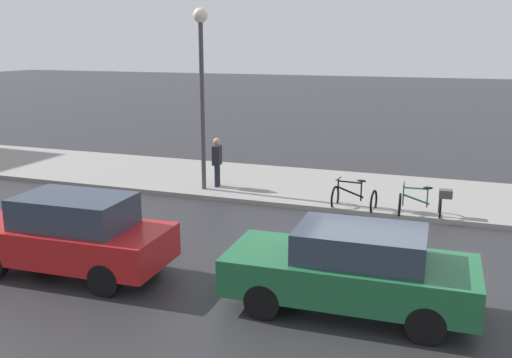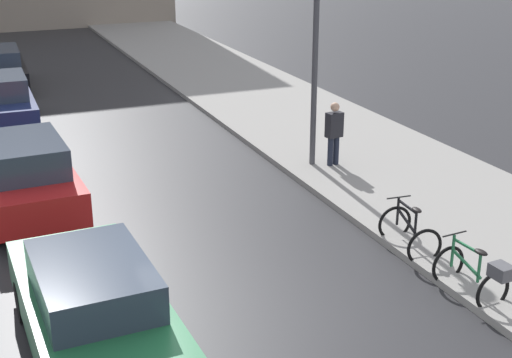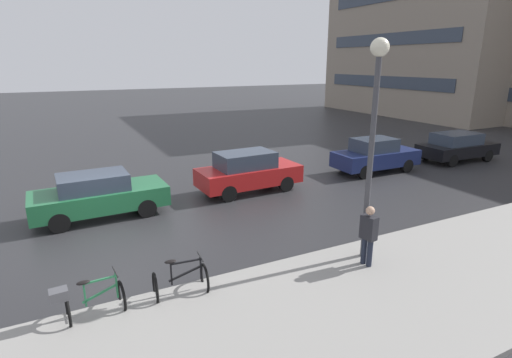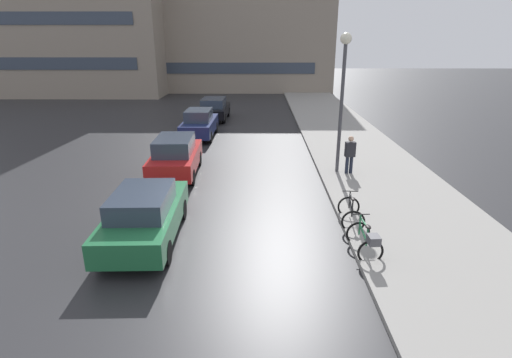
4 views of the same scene
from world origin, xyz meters
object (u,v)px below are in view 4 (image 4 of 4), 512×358
at_px(bicycle_second, 351,213).
at_px(car_black, 214,108).
at_px(pedestrian, 350,154).
at_px(bicycle_nearest, 366,240).
at_px(car_navy, 199,124).
at_px(streetlamp, 343,80).
at_px(car_red, 176,156).
at_px(car_green, 145,215).

bearing_deg(bicycle_second, car_black, 109.63).
relative_size(bicycle_second, car_black, 0.28).
relative_size(car_black, pedestrian, 2.54).
bearing_deg(bicycle_nearest, car_navy, 115.05).
bearing_deg(pedestrian, streetlamp, 147.89).
xyz_separation_m(car_navy, pedestrian, (7.19, -6.87, 0.16)).
height_order(car_red, car_navy, car_red).
distance_m(car_green, streetlamp, 9.33).
xyz_separation_m(car_green, car_navy, (-0.26, 12.53, 0.03)).
bearing_deg(car_red, bicycle_nearest, -46.55).
bearing_deg(pedestrian, car_navy, 136.29).
relative_size(bicycle_nearest, streetlamp, 0.25).
height_order(car_navy, pedestrian, pedestrian).
relative_size(car_green, streetlamp, 0.78).
distance_m(car_green, car_navy, 12.53).
bearing_deg(car_red, bicycle_second, -36.62).
bearing_deg(car_navy, car_red, -90.16).
bearing_deg(bicycle_second, bicycle_nearest, -90.66).
xyz_separation_m(bicycle_nearest, pedestrian, (0.92, 6.54, 0.49)).
relative_size(bicycle_nearest, car_green, 0.31).
xyz_separation_m(bicycle_nearest, bicycle_second, (0.02, 1.95, -0.08)).
height_order(bicycle_second, car_black, car_black).
xyz_separation_m(car_black, pedestrian, (6.94, -12.36, 0.19)).
relative_size(bicycle_nearest, car_red, 0.33).
xyz_separation_m(bicycle_second, car_red, (-6.31, 4.69, 0.44)).
height_order(car_navy, car_black, car_navy).
relative_size(bicycle_nearest, bicycle_second, 1.14).
relative_size(bicycle_second, car_navy, 0.29).
relative_size(car_navy, car_black, 0.97).
xyz_separation_m(bicycle_nearest, streetlamp, (0.49, 6.81, 3.44)).
bearing_deg(bicycle_second, car_navy, 118.75).
height_order(car_black, streetlamp, streetlamp).
xyz_separation_m(bicycle_nearest, car_navy, (-6.27, 13.41, 0.34)).
distance_m(bicycle_second, streetlamp, 6.02).
distance_m(car_black, streetlamp, 14.08).
height_order(car_green, car_black, car_green).
distance_m(car_green, car_black, 18.02).
height_order(car_green, pedestrian, pedestrian).
height_order(car_green, streetlamp, streetlamp).
height_order(car_black, pedestrian, pedestrian).
distance_m(bicycle_second, car_navy, 13.08).
xyz_separation_m(car_navy, car_black, (0.24, 5.49, -0.03)).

